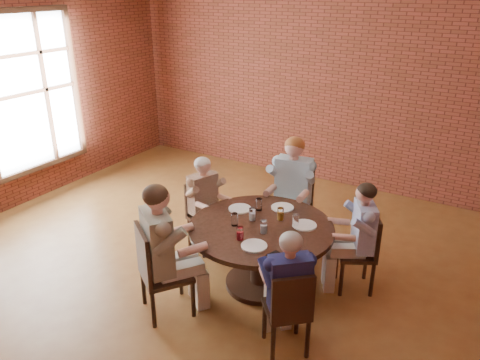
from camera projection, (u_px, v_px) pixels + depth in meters
The scene contains 26 objects.
floor at pixel (183, 272), 5.49m from camera, with size 7.00×7.00×0.00m, color brown.
wall_back at pixel (308, 78), 7.60m from camera, with size 7.00×7.00×0.00m, color brown.
window at pixel (15, 96), 6.66m from camera, with size 0.10×2.16×2.36m.
dining_table at pixel (261, 244), 5.06m from camera, with size 1.55×1.55×0.75m.
chair_a at pixel (363, 249), 5.04m from camera, with size 0.53×0.53×0.89m.
diner_a at pixel (358, 238), 4.99m from camera, with size 0.48×0.59×1.25m, color #3B529B, non-canonical shape.
chair_b at pixel (293, 202), 6.04m from camera, with size 0.52×0.52×0.98m.
diner_b at pixel (291, 192), 5.89m from camera, with size 0.57×0.70×1.41m, color #8DA7B4, non-canonical shape.
chair_c at pixel (203, 212), 5.86m from camera, with size 0.48×0.48×0.88m.
diner_c at pixel (206, 205), 5.76m from camera, with size 0.46×0.57×1.22m, color brown, non-canonical shape.
chair_d at pixel (156, 269), 4.62m from camera, with size 0.65×0.65×0.98m.
diner_d at pixel (165, 251), 4.59m from camera, with size 0.58×0.71×1.42m, color tan, non-canonical shape.
chair_e at pixel (289, 310), 4.11m from camera, with size 0.53×0.53×0.88m.
diner_e at pixel (287, 292), 4.13m from camera, with size 0.47×0.58×1.23m, color #1A1B48, non-canonical shape.
plate_a at pixel (305, 225), 4.97m from camera, with size 0.26×0.26×0.01m, color white.
plate_b at pixel (282, 207), 5.36m from camera, with size 0.26×0.26×0.01m, color white.
plate_c at pixel (240, 209), 5.34m from camera, with size 0.26×0.26×0.01m, color white.
plate_d at pixel (254, 246), 4.58m from camera, with size 0.26×0.26×0.01m, color white.
glass_a at pixel (296, 220), 4.94m from camera, with size 0.07×0.07×0.14m, color white.
glass_b at pixel (280, 214), 5.08m from camera, with size 0.07×0.07×0.14m, color white.
glass_c at pixel (259, 204), 5.29m from camera, with size 0.07×0.07×0.14m, color white.
glass_d at pixel (252, 214), 5.07m from camera, with size 0.07×0.07×0.14m, color white.
glass_e at pixel (235, 219), 4.96m from camera, with size 0.07×0.07×0.14m, color white.
glass_f at pixel (240, 233), 4.68m from camera, with size 0.07×0.07×0.14m, color white.
glass_g at pixel (264, 227), 4.81m from camera, with size 0.07×0.07×0.14m, color white.
smartphone at pixel (273, 254), 4.45m from camera, with size 0.06×0.13×0.01m, color black.
Camera 1 is at (2.94, -3.64, 3.14)m, focal length 35.00 mm.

